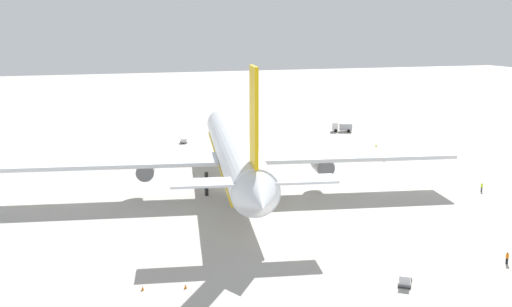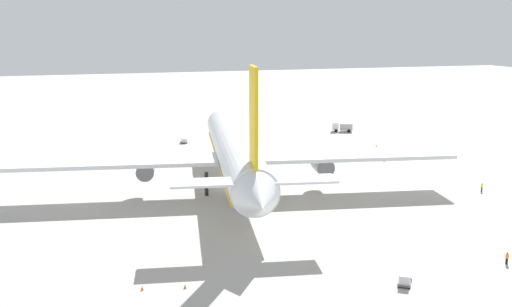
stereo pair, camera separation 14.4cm
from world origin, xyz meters
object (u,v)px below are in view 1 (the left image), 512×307
object	(u,v)px
ground_worker_1	(385,157)
ground_worker_2	(376,147)
traffic_cone_2	(185,286)
ground_worker_4	(482,187)
traffic_cone_0	(27,159)
traffic_cone_1	(143,288)
baggage_cart_0	(184,141)
baggage_cart_1	(405,278)
airliner	(235,152)
service_truck_0	(342,127)
ground_worker_0	(507,258)
service_truck_1	(222,133)

from	to	relation	value
ground_worker_1	ground_worker_2	bearing A→B (deg)	-18.64
traffic_cone_2	ground_worker_4	bearing A→B (deg)	-68.11
ground_worker_1	traffic_cone_0	xyz separation A→B (m)	(25.90, 79.69, -0.63)
ground_worker_2	traffic_cone_1	world-z (taller)	ground_worker_2
baggage_cart_0	traffic_cone_2	size ratio (longest dim) A/B	5.24
ground_worker_2	ground_worker_4	size ratio (longest dim) A/B	0.94
ground_worker_1	baggage_cart_1	bearing A→B (deg)	152.38
traffic_cone_2	traffic_cone_1	bearing A→B (deg)	78.37
ground_worker_1	traffic_cone_1	distance (m)	81.44
baggage_cart_0	traffic_cone_0	xyz separation A→B (m)	(-9.18, 38.82, -0.44)
airliner	ground_worker_2	size ratio (longest dim) A/B	49.63
service_truck_0	baggage_cart_0	size ratio (longest dim) A/B	2.21
ground_worker_0	traffic_cone_1	bearing A→B (deg)	82.21
ground_worker_4	traffic_cone_1	size ratio (longest dim) A/B	3.19
baggage_cart_0	ground_worker_1	world-z (taller)	ground_worker_1
ground_worker_0	service_truck_1	bearing A→B (deg)	7.91
baggage_cart_1	traffic_cone_2	world-z (taller)	baggage_cart_1
airliner	service_truck_1	world-z (taller)	airliner
ground_worker_4	traffic_cone_1	world-z (taller)	ground_worker_4
ground_worker_4	traffic_cone_0	distance (m)	100.23
ground_worker_1	ground_worker_4	distance (m)	29.18
ground_worker_4	traffic_cone_0	xyz separation A→B (m)	(54.77, 83.94, -0.62)
baggage_cart_0	service_truck_1	bearing A→B (deg)	-70.47
airliner	traffic_cone_0	bearing A→B (deg)	44.10
ground_worker_4	traffic_cone_0	size ratio (longest dim) A/B	3.19
ground_worker_0	traffic_cone_2	bearing A→B (deg)	82.67
traffic_cone_1	service_truck_1	bearing A→B (deg)	-19.83
baggage_cart_0	traffic_cone_1	bearing A→B (deg)	166.32
service_truck_1	traffic_cone_0	world-z (taller)	service_truck_1
baggage_cart_0	service_truck_0	bearing A→B (deg)	-85.95
traffic_cone_2	baggage_cart_0	bearing A→B (deg)	-10.47
ground_worker_2	traffic_cone_0	distance (m)	84.67
airliner	service_truck_0	distance (m)	71.86
baggage_cart_1	ground_worker_1	size ratio (longest dim) A/B	1.75
airliner	traffic_cone_1	xyz separation A→B (m)	(-37.73, 21.98, -7.49)
airliner	service_truck_0	xyz separation A→B (m)	(53.33, -47.76, -6.27)
ground_worker_0	ground_worker_2	world-z (taller)	ground_worker_2
service_truck_0	baggage_cart_1	xyz separation A→B (m)	(-98.95, 39.15, -0.70)
ground_worker_4	airliner	bearing A→B (deg)	72.48
ground_worker_2	traffic_cone_2	world-z (taller)	ground_worker_2
service_truck_0	baggage_cart_1	size ratio (longest dim) A/B	2.05
baggage_cart_0	ground_worker_1	bearing A→B (deg)	-130.64
traffic_cone_1	traffic_cone_2	world-z (taller)	same
baggage_cart_1	traffic_cone_2	distance (m)	26.54
ground_worker_4	baggage_cart_1	bearing A→B (deg)	131.36
service_truck_0	ground_worker_2	bearing A→B (deg)	171.96
service_truck_1	ground_worker_4	world-z (taller)	service_truck_1
ground_worker_1	baggage_cart_0	bearing A→B (deg)	49.36
service_truck_0	ground_worker_4	world-z (taller)	service_truck_0
service_truck_1	airliner	bearing A→B (deg)	168.37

